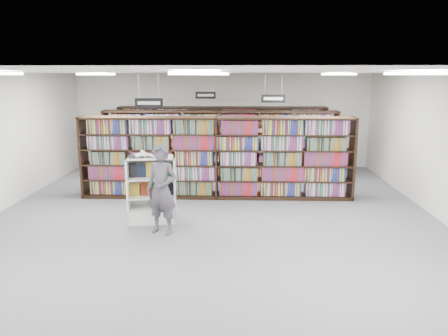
{
  "coord_description": "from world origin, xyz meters",
  "views": [
    {
      "loc": [
        0.57,
        -9.04,
        3.13
      ],
      "look_at": [
        0.24,
        0.5,
        1.1
      ],
      "focal_mm": 35.0,
      "sensor_mm": 36.0,
      "label": 1
    }
  ],
  "objects_px": {
    "bookshelf_row_near": "(217,158)",
    "shopper": "(162,190)",
    "endcap_display": "(152,200)",
    "open_book": "(144,155)"
  },
  "relations": [
    {
      "from": "endcap_display",
      "to": "open_book",
      "type": "distance_m",
      "value": 1.0
    },
    {
      "from": "bookshelf_row_near",
      "to": "shopper",
      "type": "xyz_separation_m",
      "value": [
        -0.96,
        -2.7,
        -0.15
      ]
    },
    {
      "from": "shopper",
      "to": "bookshelf_row_near",
      "type": "bearing_deg",
      "value": 90.76
    },
    {
      "from": "bookshelf_row_near",
      "to": "endcap_display",
      "type": "relative_size",
      "value": 4.85
    },
    {
      "from": "endcap_display",
      "to": "shopper",
      "type": "bearing_deg",
      "value": -72.38
    },
    {
      "from": "endcap_display",
      "to": "open_book",
      "type": "height_order",
      "value": "open_book"
    },
    {
      "from": "open_book",
      "to": "shopper",
      "type": "height_order",
      "value": "shopper"
    },
    {
      "from": "bookshelf_row_near",
      "to": "endcap_display",
      "type": "xyz_separation_m",
      "value": [
        -1.3,
        -1.98,
        -0.56
      ]
    },
    {
      "from": "endcap_display",
      "to": "shopper",
      "type": "distance_m",
      "value": 0.9
    },
    {
      "from": "endcap_display",
      "to": "shopper",
      "type": "relative_size",
      "value": 0.8
    }
  ]
}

